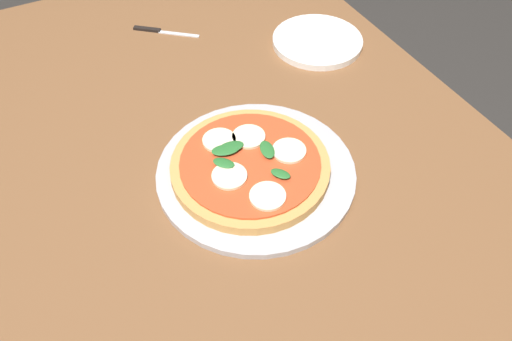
# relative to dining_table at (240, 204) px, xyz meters

# --- Properties ---
(dining_table) EXTENTS (1.41, 0.92, 0.75)m
(dining_table) POSITION_rel_dining_table_xyz_m (0.00, 0.00, 0.00)
(dining_table) COLOR brown
(dining_table) RESTS_ON ground_plane
(serving_tray) EXTENTS (0.33, 0.33, 0.01)m
(serving_tray) POSITION_rel_dining_table_xyz_m (0.03, 0.02, 0.10)
(serving_tray) COLOR #B2B2B7
(serving_tray) RESTS_ON dining_table
(pizza) EXTENTS (0.26, 0.26, 0.03)m
(pizza) POSITION_rel_dining_table_xyz_m (0.02, 0.01, 0.12)
(pizza) COLOR tan
(pizza) RESTS_ON serving_tray
(plate_white) EXTENTS (0.19, 0.19, 0.01)m
(plate_white) POSITION_rel_dining_table_xyz_m (-0.25, 0.31, 0.11)
(plate_white) COLOR white
(plate_white) RESTS_ON dining_table
(knife) EXTENTS (0.10, 0.13, 0.01)m
(knife) POSITION_rel_dining_table_xyz_m (-0.45, 0.02, 0.10)
(knife) COLOR black
(knife) RESTS_ON dining_table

